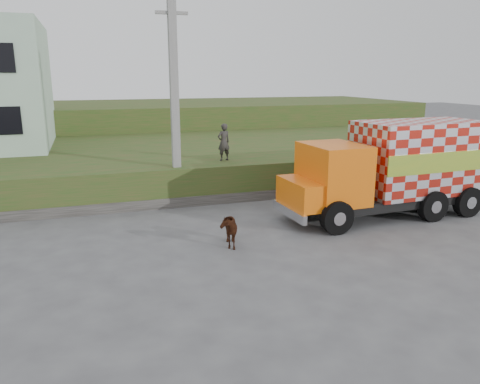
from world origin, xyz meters
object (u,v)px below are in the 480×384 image
object	(u,v)px
cargo_truck	(395,168)
cow	(227,228)
utility_pole	(175,100)
pedestrian	(224,142)

from	to	relation	value
cargo_truck	cow	xyz separation A→B (m)	(-6.68, -1.20, -1.21)
cargo_truck	cow	size ratio (longest dim) A/B	6.02
utility_pole	cow	world-z (taller)	utility_pole
utility_pole	pedestrian	world-z (taller)	utility_pole
utility_pole	pedestrian	distance (m)	2.91
cow	pedestrian	world-z (taller)	pedestrian
cow	pedestrian	bearing A→B (deg)	83.54
cow	pedestrian	size ratio (longest dim) A/B	0.82
cow	pedestrian	distance (m)	6.39
cargo_truck	utility_pole	bearing A→B (deg)	148.69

